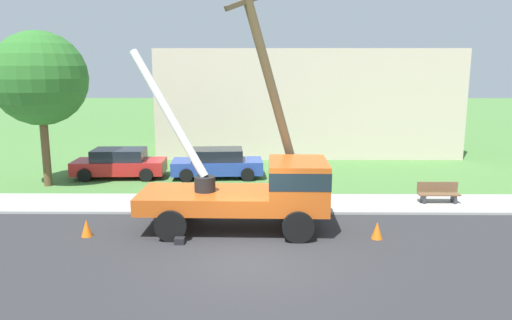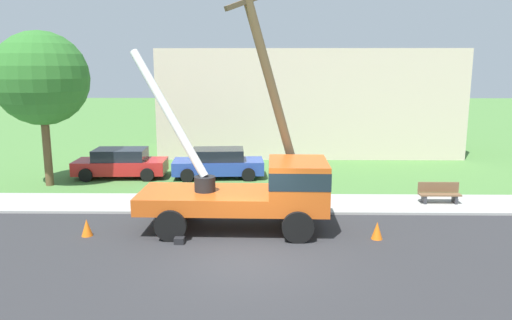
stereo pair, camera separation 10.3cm
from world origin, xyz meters
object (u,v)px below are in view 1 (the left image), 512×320
leaning_utility_pole (274,96)px  traffic_cone_curbside (290,213)px  traffic_cone_ahead (377,230)px  parked_sedan_blue (217,163)px  utility_truck (259,188)px  parked_sedan_red (120,163)px  roadside_tree_near (40,79)px  park_bench (438,193)px  traffic_cone_behind (87,228)px

leaning_utility_pole → traffic_cone_curbside: (0.59, -0.35, -4.11)m
traffic_cone_ahead → parked_sedan_blue: (-5.82, 8.67, 0.43)m
utility_truck → parked_sedan_red: utility_truck is taller
roadside_tree_near → traffic_cone_curbside: bearing=-25.2°
parked_sedan_red → parked_sedan_blue: same height
traffic_cone_curbside → park_bench: 6.31m
traffic_cone_behind → parked_sedan_blue: 9.21m
leaning_utility_pole → traffic_cone_ahead: 5.67m
traffic_cone_ahead → traffic_cone_curbside: (-2.65, 1.83, 0.00)m
utility_truck → traffic_cone_ahead: bearing=-13.7°
traffic_cone_ahead → traffic_cone_behind: bearing=179.1°
leaning_utility_pole → parked_sedan_blue: size_ratio=1.90×
traffic_cone_behind → roadside_tree_near: roadside_tree_near is taller
traffic_cone_ahead → park_bench: bearing=49.5°
leaning_utility_pole → roadside_tree_near: size_ratio=1.23×
roadside_tree_near → traffic_cone_ahead: bearing=-27.2°
leaning_utility_pole → parked_sedan_red: bearing=139.0°
traffic_cone_curbside → parked_sedan_blue: bearing=114.9°
leaning_utility_pole → roadside_tree_near: leaning_utility_pole is taller
traffic_cone_behind → traffic_cone_curbside: same height
parked_sedan_red → parked_sedan_blue: size_ratio=0.99×
park_bench → traffic_cone_curbside: bearing=-161.0°
traffic_cone_curbside → parked_sedan_red: bearing=139.7°
utility_truck → park_bench: 7.74m
traffic_cone_curbside → parked_sedan_blue: parked_sedan_blue is taller
traffic_cone_curbside → utility_truck: bearing=-140.6°
traffic_cone_curbside → roadside_tree_near: (-10.80, 5.08, 4.57)m
traffic_cone_curbside → parked_sedan_red: 10.46m
traffic_cone_ahead → parked_sedan_red: parked_sedan_red is taller
leaning_utility_pole → traffic_cone_ahead: leaning_utility_pole is taller
traffic_cone_behind → roadside_tree_near: (-4.15, 6.76, 4.57)m
parked_sedan_red → roadside_tree_near: (-2.83, -1.69, 4.14)m
traffic_cone_behind → roadside_tree_near: bearing=121.6°
utility_truck → leaning_utility_pole: size_ratio=0.79×
traffic_cone_curbside → parked_sedan_blue: 7.55m
traffic_cone_behind → parked_sedan_red: size_ratio=0.13×
parked_sedan_blue → utility_truck: bearing=-75.2°
traffic_cone_behind → parked_sedan_red: (-1.32, 8.45, 0.43)m
utility_truck → roadside_tree_near: size_ratio=0.97×
leaning_utility_pole → traffic_cone_curbside: 4.16m
leaning_utility_pole → utility_truck: bearing=-112.6°
utility_truck → park_bench: (7.08, 2.97, -0.95)m
utility_truck → park_bench: size_ratio=4.22×
traffic_cone_ahead → park_bench: (3.32, 3.89, 0.18)m
park_bench → roadside_tree_near: 17.59m
traffic_cone_behind → parked_sedan_blue: bearing=67.8°
traffic_cone_ahead → traffic_cone_behind: size_ratio=1.00×
traffic_cone_curbside → parked_sedan_blue: (-3.17, 6.84, 0.43)m
parked_sedan_blue → roadside_tree_near: 8.86m
utility_truck → traffic_cone_ahead: 4.03m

